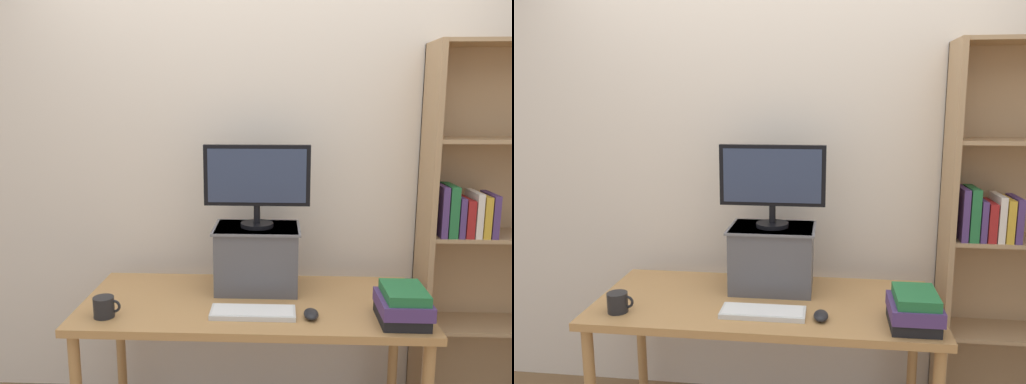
% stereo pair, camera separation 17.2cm
% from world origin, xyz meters
% --- Properties ---
extents(back_wall, '(7.00, 0.08, 2.60)m').
position_xyz_m(back_wall, '(0.00, 0.51, 1.30)').
color(back_wall, beige).
rests_on(back_wall, ground_plane).
extents(desk, '(1.59, 0.70, 0.75)m').
position_xyz_m(desk, '(0.00, 0.00, 0.68)').
color(desk, '#B7844C').
rests_on(desk, ground_plane).
extents(bookshelf_unit, '(0.86, 0.28, 1.98)m').
position_xyz_m(bookshelf_unit, '(1.27, 0.36, 1.01)').
color(bookshelf_unit, tan).
rests_on(bookshelf_unit, ground_plane).
extents(riser_box, '(0.43, 0.31, 0.32)m').
position_xyz_m(riser_box, '(0.01, 0.16, 0.92)').
color(riser_box, '#515156').
rests_on(riser_box, desk).
extents(computer_monitor, '(0.52, 0.16, 0.41)m').
position_xyz_m(computer_monitor, '(0.01, 0.16, 1.31)').
color(computer_monitor, black).
rests_on(computer_monitor, riser_box).
extents(keyboard, '(0.38, 0.14, 0.02)m').
position_xyz_m(keyboard, '(0.01, -0.16, 0.77)').
color(keyboard, silver).
rests_on(keyboard, desk).
extents(computer_mouse, '(0.06, 0.10, 0.04)m').
position_xyz_m(computer_mouse, '(0.27, -0.18, 0.77)').
color(computer_mouse, black).
rests_on(computer_mouse, desk).
extents(book_stack, '(0.21, 0.25, 0.15)m').
position_xyz_m(book_stack, '(0.65, -0.20, 0.83)').
color(book_stack, black).
rests_on(book_stack, desk).
extents(coffee_mug, '(0.12, 0.09, 0.09)m').
position_xyz_m(coffee_mug, '(-0.64, -0.21, 0.80)').
color(coffee_mug, black).
rests_on(coffee_mug, desk).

